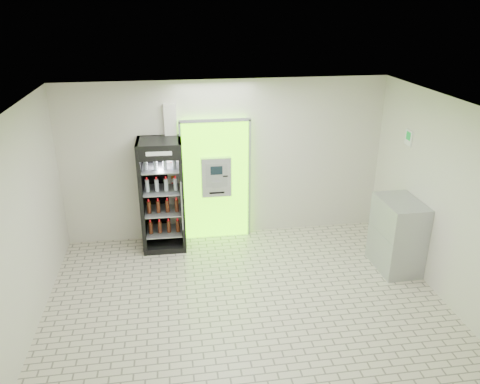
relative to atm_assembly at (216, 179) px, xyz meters
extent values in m
plane|color=beige|center=(0.20, -2.41, -1.17)|extent=(6.00, 6.00, 0.00)
plane|color=beige|center=(0.20, 0.09, 0.33)|extent=(6.00, 0.00, 6.00)
plane|color=beige|center=(0.20, -4.91, 0.33)|extent=(6.00, 0.00, 6.00)
plane|color=beige|center=(-2.80, -2.41, 0.33)|extent=(0.00, 5.00, 5.00)
plane|color=beige|center=(3.20, -2.41, 0.33)|extent=(0.00, 5.00, 5.00)
plane|color=white|center=(0.20, -2.41, 1.83)|extent=(6.00, 6.00, 0.00)
cube|color=#5FF004|center=(0.00, 0.02, -0.02)|extent=(1.20, 0.12, 2.30)
cube|color=gray|center=(0.00, -0.05, 1.13)|extent=(1.28, 0.04, 0.06)
cube|color=gray|center=(-0.63, -0.05, -0.02)|extent=(0.04, 0.04, 2.30)
cube|color=gray|center=(0.63, -0.05, -0.02)|extent=(0.04, 0.04, 2.30)
cube|color=black|center=(0.10, -0.04, -0.67)|extent=(0.62, 0.01, 0.67)
cube|color=black|center=(-0.34, -0.04, 0.81)|extent=(0.22, 0.01, 0.18)
cube|color=#A1A3A8|center=(0.00, -0.09, 0.08)|extent=(0.55, 0.12, 0.75)
cube|color=black|center=(0.00, -0.16, 0.23)|extent=(0.22, 0.01, 0.16)
cube|color=gray|center=(0.00, -0.16, -0.05)|extent=(0.16, 0.01, 0.12)
cube|color=black|center=(0.16, -0.16, 0.11)|extent=(0.09, 0.01, 0.02)
cube|color=black|center=(0.00, -0.16, -0.21)|extent=(0.28, 0.01, 0.03)
cube|color=silver|center=(-0.78, 0.04, 0.13)|extent=(0.22, 0.10, 2.60)
cube|color=#193FB2|center=(-0.78, -0.02, 0.48)|extent=(0.09, 0.01, 0.06)
cube|color=red|center=(-0.78, -0.02, 0.35)|extent=(0.09, 0.01, 0.06)
cube|color=yellow|center=(-0.78, -0.02, 0.22)|extent=(0.09, 0.01, 0.06)
cube|color=orange|center=(-0.78, -0.02, 0.09)|extent=(0.09, 0.01, 0.06)
cube|color=red|center=(-0.78, -0.02, -0.04)|extent=(0.09, 0.01, 0.06)
cube|color=black|center=(-1.00, -0.27, -0.15)|extent=(0.78, 0.71, 2.05)
cube|color=black|center=(-1.00, 0.05, -0.15)|extent=(0.77, 0.06, 2.05)
cube|color=#AF090F|center=(-1.00, -0.62, 0.74)|extent=(0.75, 0.02, 0.24)
cube|color=white|center=(-1.00, -0.62, 0.74)|extent=(0.43, 0.01, 0.07)
cube|color=black|center=(-1.00, -0.27, -1.12)|extent=(0.78, 0.71, 0.10)
cylinder|color=gray|center=(-0.67, -0.64, -0.23)|extent=(0.02, 0.02, 0.92)
cube|color=gray|center=(-1.00, -0.27, -0.86)|extent=(0.65, 0.60, 0.02)
cube|color=gray|center=(-1.00, -0.27, -0.45)|extent=(0.65, 0.60, 0.02)
cube|color=gray|center=(-1.00, -0.27, -0.05)|extent=(0.65, 0.60, 0.02)
cube|color=gray|center=(-1.00, -0.27, 0.36)|extent=(0.65, 0.60, 0.02)
cube|color=#A1A3A8|center=(2.88, -1.64, -0.55)|extent=(0.63, 0.93, 1.24)
cube|color=gray|center=(2.57, -1.64, -0.49)|extent=(0.01, 0.91, 0.01)
cube|color=white|center=(3.19, -1.01, 0.95)|extent=(0.02, 0.22, 0.26)
cube|color=#0C852D|center=(3.18, -1.01, 0.98)|extent=(0.00, 0.14, 0.14)
camera|label=1|loc=(-0.79, -8.14, 3.10)|focal=35.00mm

